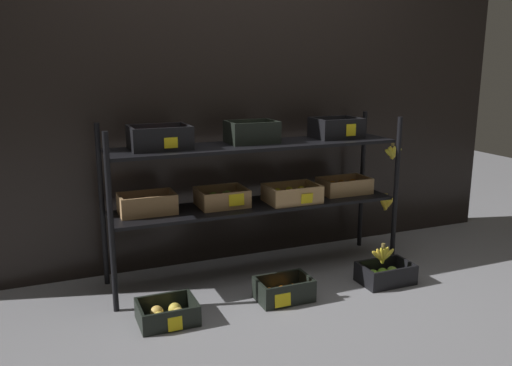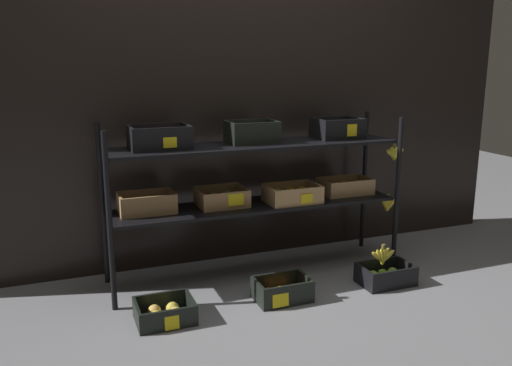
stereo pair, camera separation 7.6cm
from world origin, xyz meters
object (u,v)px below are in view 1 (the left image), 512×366
(crate_ground_apple_gold, at_px, (167,314))
(banana_bunch_loose, at_px, (383,255))
(crate_ground_apple_green, at_px, (385,275))
(display_rack, at_px, (257,174))
(crate_ground_tangerine, at_px, (284,292))

(crate_ground_apple_gold, relative_size, banana_bunch_loose, 1.82)
(banana_bunch_loose, bearing_deg, crate_ground_apple_green, -2.51)
(crate_ground_apple_green, bearing_deg, banana_bunch_loose, 177.49)
(crate_ground_apple_green, bearing_deg, crate_ground_apple_gold, 179.49)
(banana_bunch_loose, bearing_deg, display_rack, 144.90)
(display_rack, xyz_separation_m, crate_ground_apple_gold, (-0.71, -0.45, -0.62))
(display_rack, distance_m, crate_ground_apple_green, 1.04)
(crate_ground_apple_green, height_order, banana_bunch_loose, banana_bunch_loose)
(crate_ground_apple_gold, relative_size, crate_ground_apple_green, 0.93)
(display_rack, height_order, crate_ground_apple_green, display_rack)
(display_rack, bearing_deg, crate_ground_apple_green, -34.05)
(crate_ground_tangerine, height_order, banana_bunch_loose, banana_bunch_loose)
(crate_ground_tangerine, height_order, crate_ground_apple_green, crate_ground_tangerine)
(crate_ground_apple_gold, xyz_separation_m, crate_ground_tangerine, (0.70, 0.01, 0.00))
(crate_ground_tangerine, distance_m, crate_ground_apple_green, 0.70)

